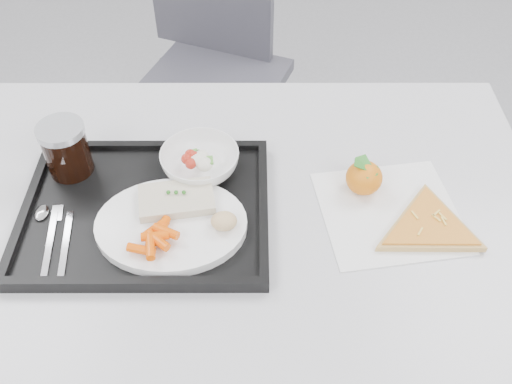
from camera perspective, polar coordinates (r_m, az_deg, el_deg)
table at (r=1.12m, az=-2.49°, el=-4.02°), size 1.20×0.80×0.75m
chair at (r=1.90m, az=-4.50°, el=14.16°), size 0.55×0.55×0.93m
tray at (r=1.07m, az=-10.92°, el=-1.83°), size 0.45×0.35×0.03m
dinner_plate at (r=1.02m, az=-8.47°, el=-3.28°), size 0.27×0.27×0.02m
fish_fillet at (r=1.04m, az=-7.95°, el=-0.71°), size 0.15×0.10×0.03m
bread_roll at (r=0.99m, az=-3.23°, el=-2.92°), size 0.05×0.05×0.03m
salad_bowl at (r=1.11m, az=-5.62°, el=3.05°), size 0.15×0.15×0.05m
cola_glass at (r=1.14m, az=-18.49°, el=4.19°), size 0.09×0.09×0.11m
cutlery at (r=1.08m, az=-19.70°, el=-3.63°), size 0.09×0.17×0.01m
napkin at (r=1.09m, az=13.20°, el=-1.97°), size 0.28×0.27×0.00m
tangerine at (r=1.10m, az=10.75°, el=1.42°), size 0.07×0.07×0.07m
pizza_slice at (r=1.07m, az=16.90°, el=-3.31°), size 0.31×0.31×0.02m
carrot_pile at (r=0.98m, az=-9.98°, el=-4.48°), size 0.09×0.10×0.02m
salad_contents at (r=1.10m, az=-5.87°, el=3.23°), size 0.06×0.05×0.03m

